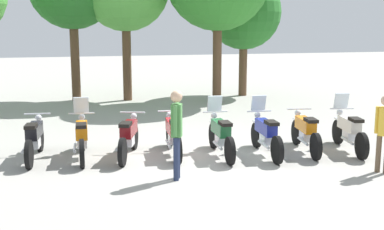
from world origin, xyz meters
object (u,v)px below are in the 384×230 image
object	(u,v)px
motorcycle_7	(349,130)
person_0	(177,127)
motorcycle_5	(266,134)
tree_4	(244,13)
motorcycle_1	(82,137)
motorcycle_6	(305,132)
motorcycle_4	(221,134)
motorcycle_0	(34,138)
person_1	(384,128)
motorcycle_3	(173,134)
motorcycle_2	(129,136)

from	to	relation	value
motorcycle_7	person_0	bearing A→B (deg)	115.10
motorcycle_5	tree_4	world-z (taller)	tree_4
motorcycle_1	motorcycle_6	size ratio (longest dim) A/B	1.01
motorcycle_4	tree_4	world-z (taller)	tree_4
motorcycle_0	person_1	distance (m)	7.75
motorcycle_5	motorcycle_7	size ratio (longest dim) A/B	1.01
motorcycle_0	person_1	size ratio (longest dim) A/B	1.32
motorcycle_3	person_1	world-z (taller)	person_1
motorcycle_3	motorcycle_4	distance (m)	1.14
motorcycle_6	motorcycle_7	size ratio (longest dim) A/B	1.00
motorcycle_4	motorcycle_7	world-z (taller)	same
motorcycle_2	person_1	distance (m)	5.67
motorcycle_0	motorcycle_7	world-z (taller)	motorcycle_7
tree_4	motorcycle_4	bearing A→B (deg)	-113.91
motorcycle_0	motorcycle_4	bearing A→B (deg)	-94.55
motorcycle_1	person_1	size ratio (longest dim) A/B	1.32
motorcycle_3	person_0	world-z (taller)	person_0
motorcycle_3	motorcycle_5	xyz separation A→B (m)	(2.13, -0.60, 0.01)
motorcycle_1	person_0	size ratio (longest dim) A/B	1.21
motorcycle_3	motorcycle_4	xyz separation A→B (m)	(1.07, -0.39, 0.01)
person_1	person_0	bearing A→B (deg)	-50.69
motorcycle_2	person_0	size ratio (longest dim) A/B	1.17
motorcycle_2	motorcycle_4	size ratio (longest dim) A/B	0.96
motorcycle_2	motorcycle_5	distance (m)	3.26
motorcycle_0	motorcycle_1	size ratio (longest dim) A/B	1.00
motorcycle_5	person_0	xyz separation A→B (m)	(-2.50, -1.30, 0.56)
motorcycle_7	motorcycle_4	bearing A→B (deg)	94.53
motorcycle_2	motorcycle_7	world-z (taller)	motorcycle_7
motorcycle_4	person_1	distance (m)	3.64
motorcycle_0	person_1	bearing A→B (deg)	-106.68
person_1	motorcycle_0	bearing A→B (deg)	-64.59
motorcycle_6	person_0	bearing A→B (deg)	121.10
motorcycle_3	person_1	bearing A→B (deg)	-118.46
motorcycle_0	motorcycle_6	bearing A→B (deg)	-92.43
motorcycle_4	person_0	distance (m)	2.16
motorcycle_0	motorcycle_6	size ratio (longest dim) A/B	1.01
motorcycle_0	motorcycle_3	world-z (taller)	same
motorcycle_1	motorcycle_3	size ratio (longest dim) A/B	1.00
motorcycle_4	motorcycle_2	bearing A→B (deg)	81.39
motorcycle_1	motorcycle_2	size ratio (longest dim) A/B	1.04
motorcycle_6	person_0	size ratio (longest dim) A/B	1.20
motorcycle_1	motorcycle_7	distance (m)	6.49
person_1	tree_4	world-z (taller)	tree_4
motorcycle_0	person_1	xyz separation A→B (m)	(7.11, -3.06, 0.46)
person_0	tree_4	size ratio (longest dim) A/B	0.34
motorcycle_0	motorcycle_4	world-z (taller)	motorcycle_4
motorcycle_6	motorcycle_5	bearing A→B (deg)	102.19
motorcycle_3	motorcycle_4	size ratio (longest dim) A/B	1.00
person_0	motorcycle_4	bearing A→B (deg)	-110.92
motorcycle_3	motorcycle_6	world-z (taller)	same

